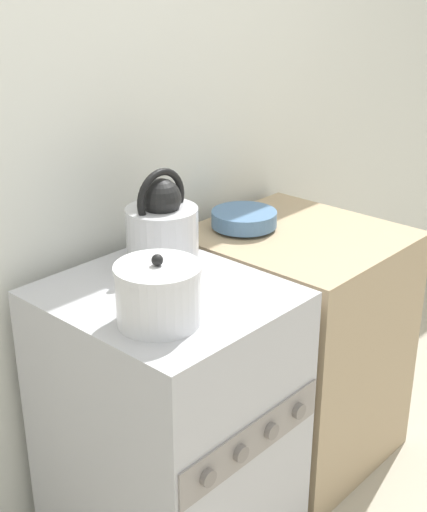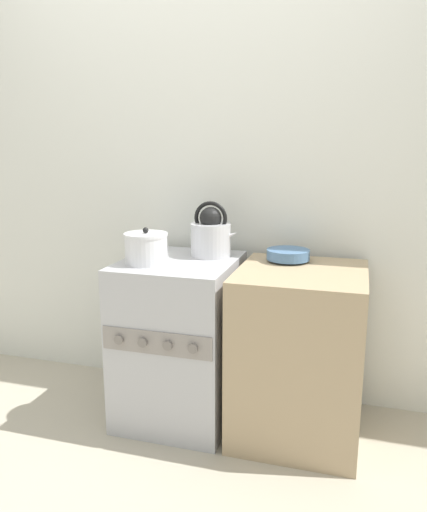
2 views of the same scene
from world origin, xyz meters
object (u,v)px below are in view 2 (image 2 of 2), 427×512
(cooking_pot, at_px, (146,248))
(enamel_bowl, at_px, (288,255))
(stove, at_px, (180,339))
(kettle, at_px, (211,235))

(cooking_pot, bearing_deg, enamel_bowl, 23.15)
(stove, bearing_deg, kettle, 47.04)
(stove, xyz_separation_m, cooking_pot, (-0.12, -0.11, 0.49))
(stove, height_order, enamel_bowl, enamel_bowl)
(kettle, distance_m, cooking_pot, 0.35)
(stove, relative_size, enamel_bowl, 3.90)
(enamel_bowl, bearing_deg, cooking_pot, -156.85)
(kettle, xyz_separation_m, cooking_pot, (-0.25, -0.24, -0.03))
(stove, distance_m, enamel_bowl, 0.70)
(stove, relative_size, kettle, 2.94)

